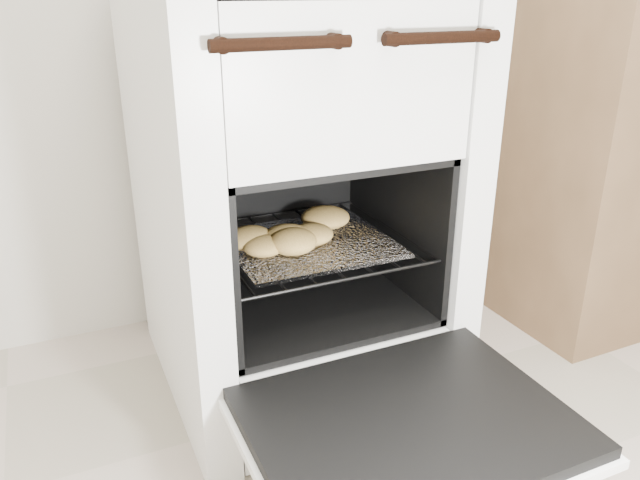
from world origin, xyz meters
The scene contains 6 objects.
stove centered at (-0.05, 1.19, 0.42)m, with size 0.56×0.63×0.87m.
oven_door centered at (-0.05, 0.71, 0.19)m, with size 0.51×0.40×0.04m.
oven_rack centered at (-0.05, 1.12, 0.34)m, with size 0.41×0.40×0.01m.
foil_sheet centered at (-0.05, 1.10, 0.35)m, with size 0.32×0.28×0.01m, color white.
baked_rolls centered at (-0.09, 1.11, 0.37)m, with size 0.30×0.22×0.05m.
counter centered at (0.97, 1.22, 0.42)m, with size 0.84×0.56×0.84m, color brown.
Camera 1 is at (-0.51, 0.04, 0.83)m, focal length 35.00 mm.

